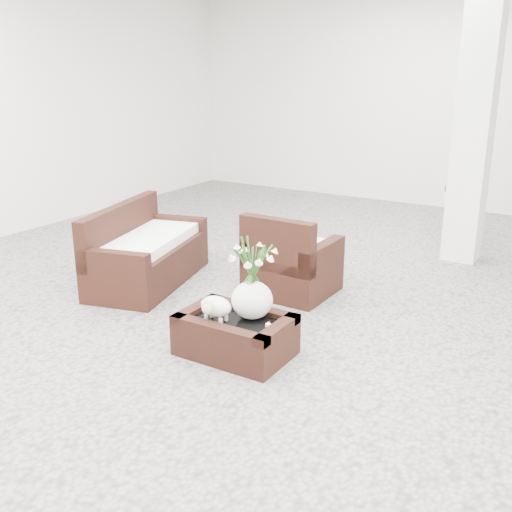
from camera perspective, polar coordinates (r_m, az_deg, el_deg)
The scene contains 9 objects.
ground at distance 5.82m, azimuth 0.52°, elevation -5.57°, with size 11.00×11.00×0.00m, color gray.
column at distance 7.56m, azimuth 20.13°, elevation 12.53°, with size 0.40×0.40×3.50m, color white.
coffee_table at distance 5.00m, azimuth -1.96°, elevation -7.66°, with size 0.90×0.60×0.31m, color black.
sheep_figurine at distance 4.88m, azimuth -3.82°, elevation -4.99°, with size 0.28×0.23×0.21m, color white.
planter_narcissus at distance 4.82m, azimuth -0.38°, elevation -1.51°, with size 0.44×0.44×0.80m, color white, non-canonical shape.
tealight at distance 4.80m, azimuth 1.16°, elevation -6.54°, with size 0.04×0.04×0.03m, color white.
armchair at distance 6.24m, azimuth 3.53°, elevation 0.30°, with size 0.82×0.78×0.87m, color black.
loveseat at distance 6.63m, azimuth -10.25°, elevation 1.03°, with size 1.60×0.77×0.85m, color black.
topiary at distance 8.61m, azimuth 18.83°, elevation 6.10°, with size 0.37×0.37×1.40m, color #2A5019, non-canonical shape.
Camera 1 is at (2.75, -4.58, 2.31)m, focal length 42.10 mm.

